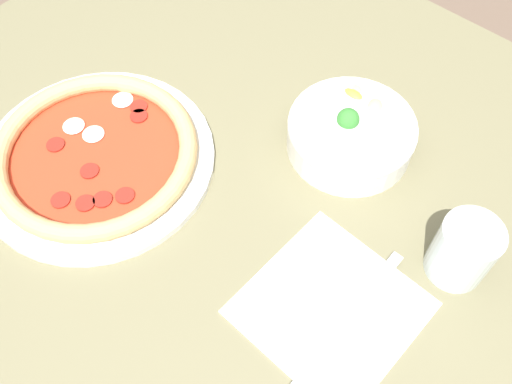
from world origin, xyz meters
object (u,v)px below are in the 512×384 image
Objects in this scene: fork at (311,293)px; glass at (463,251)px; knife at (342,325)px; pizza at (96,155)px; bowl at (351,133)px.

glass is (0.11, 0.15, 0.04)m from fork.
knife is at bearing -110.77° from glass.
glass is at bearing 21.92° from pizza.
fork is 0.19m from glass.
bowl is 0.24m from fork.
pizza is at bearing 93.89° from knife.
fork is (0.10, -0.22, -0.02)m from bowl.
fork is (0.35, 0.04, -0.01)m from pizza.
fork and knife have the same top height.
bowl is at bearing 45.57° from pizza.
knife is (0.05, -0.01, -0.00)m from fork.
knife is (0.41, 0.03, -0.01)m from pizza.
pizza is at bearing 95.83° from fork.
glass reaches higher than bowl.
glass reaches higher than pizza.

